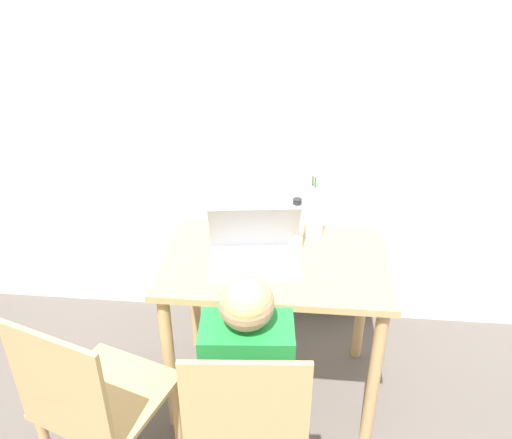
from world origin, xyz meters
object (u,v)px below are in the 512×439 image
chair_occupied (247,427)px  laptop (255,248)px  water_bottle (296,225)px  chair_spare (95,404)px  person_seated (248,361)px  flower_vase (314,208)px

chair_occupied → laptop: 0.68m
laptop → water_bottle: 0.21m
chair_spare → person_seated: size_ratio=0.85×
flower_vase → water_bottle: bearing=-125.0°
person_seated → chair_spare: bearing=3.5°
chair_spare → water_bottle: bearing=-116.7°
person_seated → water_bottle: size_ratio=4.34×
chair_occupied → person_seated: 0.22m
chair_occupied → water_bottle: bearing=-105.4°
chair_spare → laptop: bearing=-114.2°
chair_occupied → person_seated: bearing=-90.0°
water_bottle → person_seated: bearing=-103.6°
person_seated → laptop: (-0.02, 0.47, 0.16)m
chair_spare → laptop: 0.82m
laptop → flower_vase: size_ratio=1.14×
chair_spare → person_seated: person_seated is taller
water_bottle → laptop: bearing=-144.7°
chair_occupied → person_seated: size_ratio=0.85×
chair_occupied → chair_spare: bearing=-9.2°
chair_spare → water_bottle: size_ratio=3.69×
chair_occupied → chair_spare: (-0.54, 0.04, 0.00)m
laptop → flower_vase: flower_vase is taller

